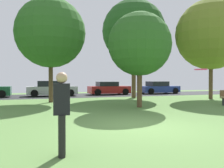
# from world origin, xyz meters

# --- Properties ---
(ground_plane) EXTENTS (44.00, 44.00, 0.00)m
(ground_plane) POSITION_xyz_m (0.00, 0.00, 0.00)
(ground_plane) COLOR #5B8442
(road_strip) EXTENTS (44.00, 6.40, 0.01)m
(road_strip) POSITION_xyz_m (0.00, 16.00, 0.00)
(road_strip) COLOR #28282B
(road_strip) RESTS_ON ground_plane
(oak_tree_right) EXTENTS (3.51, 3.51, 5.25)m
(oak_tree_right) POSITION_xyz_m (2.28, 5.20, 3.48)
(oak_tree_right) COLOR brown
(oak_tree_right) RESTS_ON ground_plane
(maple_tree_far) EXTENTS (4.66, 4.66, 6.98)m
(maple_tree_far) POSITION_xyz_m (-2.14, 9.68, 4.65)
(maple_tree_far) COLOR brown
(maple_tree_far) RESTS_ON ground_plane
(birch_tree_lone) EXTENTS (5.53, 5.53, 7.86)m
(birch_tree_lone) POSITION_xyz_m (10.06, 8.51, 5.08)
(birch_tree_lone) COLOR brown
(birch_tree_lone) RESTS_ON ground_plane
(oak_tree_center) EXTENTS (5.31, 5.31, 8.25)m
(oak_tree_center) POSITION_xyz_m (4.85, 11.72, 5.58)
(oak_tree_center) COLOR brown
(oak_tree_center) RESTS_ON ground_plane
(person_catcher) EXTENTS (0.35, 0.30, 1.68)m
(person_catcher) POSITION_xyz_m (-2.84, -1.96, 0.93)
(person_catcher) COLOR black
(person_catcher) RESTS_ON ground_plane
(frisbee_disc) EXTENTS (0.34, 0.34, 0.03)m
(frisbee_disc) POSITION_xyz_m (0.10, -2.46, 1.76)
(frisbee_disc) COLOR #EA2D6B
(parked_car_silver) EXTENTS (4.51, 1.97, 1.41)m
(parked_car_silver) POSITION_xyz_m (-1.58, 16.01, 0.65)
(parked_car_silver) COLOR #B7B7BC
(parked_car_silver) RESTS_ON ground_plane
(parked_car_red) EXTENTS (4.12, 2.10, 1.31)m
(parked_car_red) POSITION_xyz_m (4.11, 16.31, 0.61)
(parked_car_red) COLOR #B21E1E
(parked_car_red) RESTS_ON ground_plane
(parked_car_blue) EXTENTS (4.21, 2.10, 1.33)m
(parked_car_blue) POSITION_xyz_m (9.79, 16.14, 0.61)
(parked_car_blue) COLOR #233893
(parked_car_blue) RESTS_ON ground_plane
(street_lamp_post) EXTENTS (0.14, 0.14, 4.50)m
(street_lamp_post) POSITION_xyz_m (5.55, 12.20, 2.25)
(street_lamp_post) COLOR #2D2D33
(street_lamp_post) RESTS_ON ground_plane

